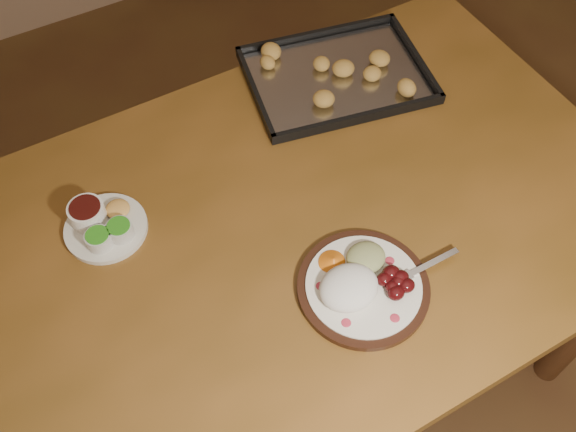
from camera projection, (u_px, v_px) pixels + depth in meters
ground at (334, 404)px, 1.82m from camera, size 4.00×4.00×0.00m
dining_table at (277, 256)px, 1.33m from camera, size 1.51×0.91×0.75m
dinner_plate at (361, 284)px, 1.17m from camera, size 0.32×0.24×0.06m
condiment_saucer at (102, 224)px, 1.24m from camera, size 0.16×0.16×0.05m
baking_tray at (337, 75)px, 1.48m from camera, size 0.46×0.37×0.04m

